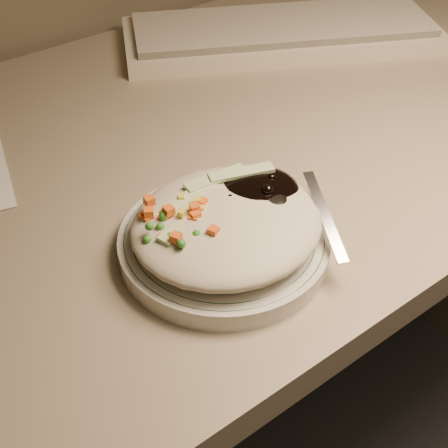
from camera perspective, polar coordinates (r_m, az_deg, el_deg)
desk at (r=0.91m, az=-4.30°, el=-3.48°), size 1.40×0.70×0.74m
plate at (r=0.63m, az=0.00°, el=-1.79°), size 0.21×0.21×0.02m
plate_rim at (r=0.62m, az=-0.00°, el=-1.12°), size 0.20×0.20×0.00m
meal at (r=0.61m, az=0.37°, el=0.52°), size 0.21×0.19×0.05m
keyboard at (r=1.04m, az=5.33°, el=17.02°), size 0.52×0.39×0.04m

